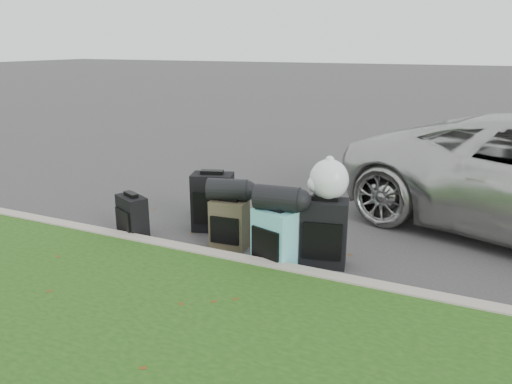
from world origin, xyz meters
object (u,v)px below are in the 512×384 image
at_px(suitcase_olive, 229,224).
at_px(suitcase_large_black_right, 324,233).
at_px(tote_navy, 282,219).
at_px(tote_green, 205,203).
at_px(suitcase_large_black_left, 213,202).
at_px(suitcase_small_black, 133,217).
at_px(suitcase_teal, 274,238).

distance_m(suitcase_olive, suitcase_large_black_right, 1.22).
xyz_separation_m(suitcase_large_black_right, tote_navy, (-0.87, 0.88, -0.26)).
relative_size(suitcase_olive, tote_green, 1.76).
bearing_deg(suitcase_large_black_left, suitcase_olive, -60.78).
relative_size(tote_green, tote_navy, 1.27).
xyz_separation_m(suitcase_olive, tote_green, (-0.93, 0.98, -0.13)).
relative_size(suitcase_small_black, suitcase_large_black_left, 0.72).
bearing_deg(suitcase_olive, suitcase_teal, -25.07).
xyz_separation_m(suitcase_small_black, suitcase_olive, (1.31, 0.24, 0.02)).
bearing_deg(suitcase_large_black_left, tote_navy, 8.60).
xyz_separation_m(suitcase_teal, tote_green, (-1.65, 1.25, -0.16)).
bearing_deg(suitcase_large_black_right, suitcase_small_black, 173.20).
xyz_separation_m(suitcase_olive, suitcase_teal, (0.72, -0.27, 0.03)).
relative_size(suitcase_large_black_left, suitcase_teal, 1.17).
height_order(suitcase_small_black, tote_navy, suitcase_small_black).
distance_m(suitcase_small_black, suitcase_large_black_right, 2.55).
xyz_separation_m(suitcase_large_black_left, suitcase_olive, (0.50, -0.47, -0.09)).
xyz_separation_m(suitcase_small_black, suitcase_teal, (2.03, -0.03, 0.05)).
bearing_deg(suitcase_large_black_right, tote_green, 143.22).
bearing_deg(suitcase_large_black_right, suitcase_olive, 167.97).
bearing_deg(suitcase_large_black_right, suitcase_teal, -163.65).
distance_m(suitcase_teal, tote_navy, 1.23).
bearing_deg(tote_green, suitcase_small_black, -109.06).
relative_size(suitcase_small_black, suitcase_large_black_right, 0.72).
height_order(suitcase_large_black_left, tote_green, suitcase_large_black_left).
bearing_deg(suitcase_small_black, tote_navy, 59.54).
relative_size(suitcase_large_black_right, tote_green, 2.24).
xyz_separation_m(suitcase_small_black, tote_navy, (1.67, 1.13, -0.15)).
relative_size(suitcase_large_black_left, tote_green, 2.26).
bearing_deg(tote_navy, suitcase_large_black_right, -49.44).
xyz_separation_m(suitcase_small_black, suitcase_large_black_left, (0.81, 0.71, 0.11)).
bearing_deg(suitcase_large_black_left, suitcase_large_black_right, -32.75).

